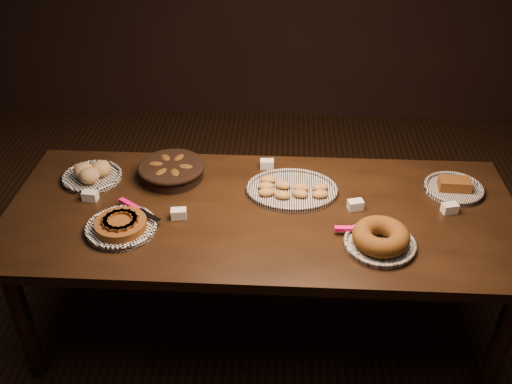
# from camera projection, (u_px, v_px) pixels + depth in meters

# --- Properties ---
(ground) EXTENTS (5.00, 5.00, 0.00)m
(ground) POSITION_uv_depth(u_px,v_px,m) (261.00, 322.00, 3.08)
(ground) COLOR black
(ground) RESTS_ON ground
(buffet_table) EXTENTS (2.40, 1.00, 0.75)m
(buffet_table) POSITION_uv_depth(u_px,v_px,m) (262.00, 223.00, 2.70)
(buffet_table) COLOR black
(buffet_table) RESTS_ON ground
(apple_tart_plate) EXTENTS (0.33, 0.36, 0.06)m
(apple_tart_plate) POSITION_uv_depth(u_px,v_px,m) (121.00, 226.00, 2.53)
(apple_tart_plate) COLOR white
(apple_tart_plate) RESTS_ON buffet_table
(madeleine_platter) EXTENTS (0.44, 0.36, 0.05)m
(madeleine_platter) POSITION_uv_depth(u_px,v_px,m) (291.00, 189.00, 2.78)
(madeleine_platter) COLOR black
(madeleine_platter) RESTS_ON buffet_table
(bundt_cake_plate) EXTENTS (0.34, 0.31, 0.10)m
(bundt_cake_plate) POSITION_uv_depth(u_px,v_px,m) (380.00, 239.00, 2.42)
(bundt_cake_plate) COLOR black
(bundt_cake_plate) RESTS_ON buffet_table
(croissant_basket) EXTENTS (0.39, 0.39, 0.08)m
(croissant_basket) POSITION_uv_depth(u_px,v_px,m) (171.00, 170.00, 2.87)
(croissant_basket) COLOR black
(croissant_basket) RESTS_ON buffet_table
(bread_roll_plate) EXTENTS (0.30, 0.30, 0.09)m
(bread_roll_plate) POSITION_uv_depth(u_px,v_px,m) (92.00, 174.00, 2.86)
(bread_roll_plate) COLOR white
(bread_roll_plate) RESTS_ON buffet_table
(loaf_plate) EXTENTS (0.29, 0.29, 0.07)m
(loaf_plate) POSITION_uv_depth(u_px,v_px,m) (454.00, 187.00, 2.79)
(loaf_plate) COLOR black
(loaf_plate) RESTS_ON buffet_table
(tent_cards) EXTENTS (1.77, 0.51, 0.04)m
(tent_cards) POSITION_uv_depth(u_px,v_px,m) (267.00, 196.00, 2.72)
(tent_cards) COLOR white
(tent_cards) RESTS_ON buffet_table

